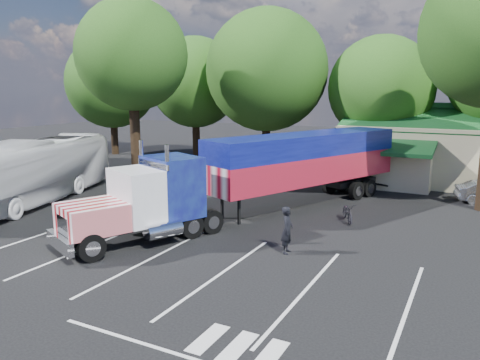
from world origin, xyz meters
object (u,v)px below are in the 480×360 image
at_px(bicycle, 348,212).
at_px(woman, 287,230).
at_px(tour_bus, 31,172).
at_px(semi_truck, 270,168).

bearing_deg(bicycle, woman, -126.43).
bearing_deg(tour_bus, woman, -19.98).
distance_m(woman, tour_bus, 16.49).
bearing_deg(semi_truck, bicycle, 26.96).
height_order(semi_truck, bicycle, semi_truck).
height_order(woman, bicycle, woman).
bearing_deg(tour_bus, bicycle, -1.28).
relative_size(semi_truck, bicycle, 10.67).
bearing_deg(woman, tour_bus, 78.29).
bearing_deg(semi_truck, tour_bus, -138.30).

